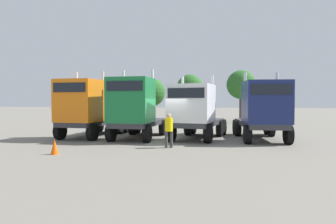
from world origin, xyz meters
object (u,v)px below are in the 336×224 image
traffic_cone_near (55,147)px  semi_truck_orange (86,109)px  semi_truck_white (195,111)px  visitor_in_hivis (169,128)px  semi_truck_navy (263,110)px  semi_truck_green (135,108)px

traffic_cone_near → semi_truck_orange: bearing=105.2°
semi_truck_white → visitor_in_hivis: size_ratio=3.56×
semi_truck_orange → semi_truck_navy: bearing=95.8°
semi_truck_orange → semi_truck_green: bearing=88.9°
semi_truck_green → semi_truck_orange: bearing=-93.3°
semi_truck_navy → semi_truck_orange: bearing=-94.0°
semi_truck_navy → semi_truck_green: bearing=-90.9°
semi_truck_white → traffic_cone_near: semi_truck_white is taller
semi_truck_green → visitor_in_hivis: 4.04m
semi_truck_navy → traffic_cone_near: bearing=-62.0°
semi_truck_orange → semi_truck_white: bearing=95.6°
semi_truck_green → visitor_in_hivis: size_ratio=3.63×
semi_truck_orange → semi_truck_navy: semi_truck_orange is taller
visitor_in_hivis → traffic_cone_near: size_ratio=2.59×
semi_truck_orange → semi_truck_navy: (10.99, 0.79, -0.05)m
semi_truck_navy → visitor_in_hivis: (-4.85, -3.75, -0.84)m
visitor_in_hivis → semi_truck_green: bearing=5.2°
semi_truck_white → visitor_in_hivis: 3.60m
semi_truck_green → semi_truck_white: bearing=99.5°
semi_truck_white → semi_truck_orange: bearing=-78.9°
semi_truck_navy → visitor_in_hivis: semi_truck_navy is taller
semi_truck_orange → semi_truck_white: 6.99m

